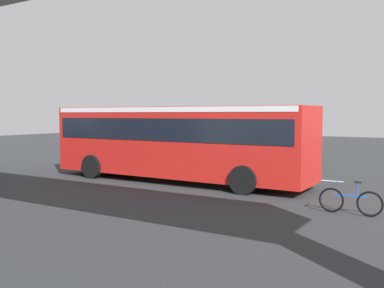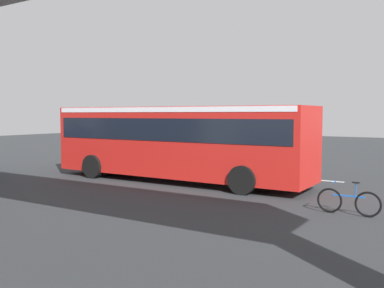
% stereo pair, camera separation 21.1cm
% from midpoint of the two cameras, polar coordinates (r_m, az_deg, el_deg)
% --- Properties ---
extents(ground, '(80.00, 80.00, 0.00)m').
position_cam_midpoint_polar(ground, '(19.29, -2.93, -4.50)').
color(ground, '#2D3033').
extents(city_bus, '(11.54, 2.85, 3.15)m').
position_cam_midpoint_polar(city_bus, '(18.11, -1.70, 0.94)').
color(city_bus, red).
rests_on(city_bus, ground).
extents(bicycle_blue, '(1.77, 0.44, 0.96)m').
position_cam_midpoint_polar(bicycle_blue, '(13.04, 20.53, -7.21)').
color(bicycle_blue, black).
rests_on(bicycle_blue, ground).
extents(pedestrian, '(0.38, 0.38, 1.79)m').
position_cam_midpoint_polar(pedestrian, '(23.64, -10.54, -0.83)').
color(pedestrian, '#2D2D38').
rests_on(pedestrian, ground).
extents(lane_dash_leftmost, '(2.00, 0.20, 0.01)m').
position_cam_midpoint_polar(lane_dash_leftmost, '(19.37, 17.01, -4.63)').
color(lane_dash_leftmost, silver).
rests_on(lane_dash_leftmost, ground).
extents(lane_dash_left, '(2.00, 0.20, 0.01)m').
position_cam_midpoint_polar(lane_dash_left, '(20.77, 6.29, -3.90)').
color(lane_dash_left, silver).
rests_on(lane_dash_left, ground).
extents(lane_dash_centre, '(2.00, 0.20, 0.01)m').
position_cam_midpoint_polar(lane_dash_centre, '(22.80, -2.78, -3.17)').
color(lane_dash_centre, silver).
rests_on(lane_dash_centre, ground).
extents(lane_dash_right, '(2.00, 0.20, 0.01)m').
position_cam_midpoint_polar(lane_dash_right, '(25.30, -10.21, -2.52)').
color(lane_dash_right, silver).
rests_on(lane_dash_right, ground).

